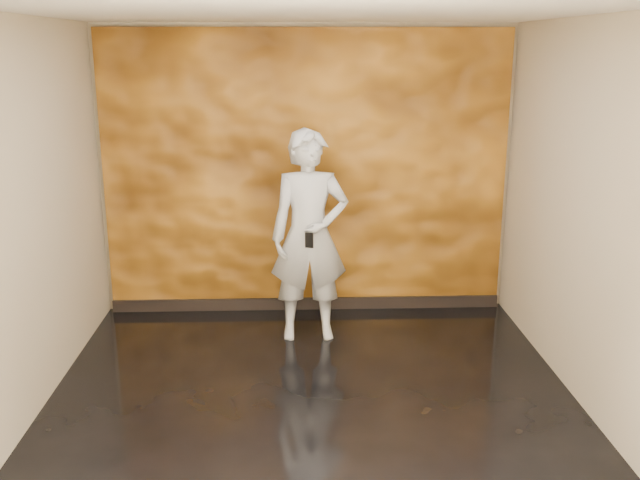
{
  "coord_description": "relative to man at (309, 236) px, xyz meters",
  "views": [
    {
      "loc": [
        -0.13,
        -4.89,
        2.58
      ],
      "look_at": [
        0.09,
        0.89,
        1.01
      ],
      "focal_mm": 40.0,
      "sensor_mm": 36.0,
      "label": 1
    }
  ],
  "objects": [
    {
      "name": "baseboard",
      "position": [
        -0.01,
        0.69,
        -0.89
      ],
      "size": [
        3.9,
        0.04,
        0.12
      ],
      "primitive_type": "cube",
      "color": "black",
      "rests_on": "ground"
    },
    {
      "name": "room",
      "position": [
        -0.01,
        -1.23,
        0.45
      ],
      "size": [
        4.02,
        4.02,
        2.81
      ],
      "color": "black",
      "rests_on": "ground"
    },
    {
      "name": "phone",
      "position": [
        -0.01,
        -0.28,
        0.04
      ],
      "size": [
        0.07,
        0.04,
        0.13
      ],
      "primitive_type": "cube",
      "rotation": [
        0.0,
        0.0,
        -0.39
      ],
      "color": "black",
      "rests_on": "man"
    },
    {
      "name": "feature_wall",
      "position": [
        -0.01,
        0.73,
        0.43
      ],
      "size": [
        3.9,
        0.06,
        2.75
      ],
      "primitive_type": "cube",
      "color": "orange",
      "rests_on": "ground"
    },
    {
      "name": "man",
      "position": [
        0.0,
        0.0,
        0.0
      ],
      "size": [
        0.71,
        0.49,
        1.9
      ],
      "primitive_type": "imported",
      "rotation": [
        0.0,
        0.0,
        0.05
      ],
      "color": "#92979F",
      "rests_on": "ground"
    }
  ]
}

